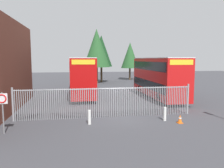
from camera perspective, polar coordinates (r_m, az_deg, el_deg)
The scene contains 11 objects.
ground_plane at distance 24.24m, azimuth -1.54°, elevation -3.65°, with size 100.00×100.00×0.00m, color #3D3D42.
palisade_fence at distance 16.08m, azimuth -1.59°, elevation -4.56°, with size 13.02×0.14×2.35m.
double_decker_bus_near_gate at distance 24.63m, azimuth 11.84°, elevation 2.06°, with size 2.54×10.81×4.42m.
double_decker_bus_behind_fence_left at distance 25.68m, azimuth -7.81°, elevation 2.31°, with size 2.54×10.81×4.42m.
bollard_near_left at distance 14.59m, azimuth -5.91°, elevation -8.58°, with size 0.20×0.20×0.95m, color silver.
bollard_center_front at distance 15.78m, azimuth 13.57°, elevation -7.57°, with size 0.20×0.20×0.95m, color silver.
traffic_cone_by_gate at distance 15.50m, azimuth 17.25°, elevation -8.65°, with size 0.34×0.34×0.59m.
speed_limit_sign_post at distance 13.84m, azimuth -26.65°, elevation -4.53°, with size 0.60×0.14×2.40m.
tree_tall_back at distance 45.93m, azimuth 4.70°, elevation 7.44°, with size 3.69×3.69×7.72m.
tree_short_side at distance 39.49m, azimuth -4.01°, elevation 9.28°, with size 4.69×4.69×9.58m.
tree_mid_row at distance 40.72m, azimuth -2.79°, elevation 8.56°, with size 3.98×3.98×8.62m.
Camera 1 is at (-3.25, -15.64, 4.25)m, focal length 35.16 mm.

